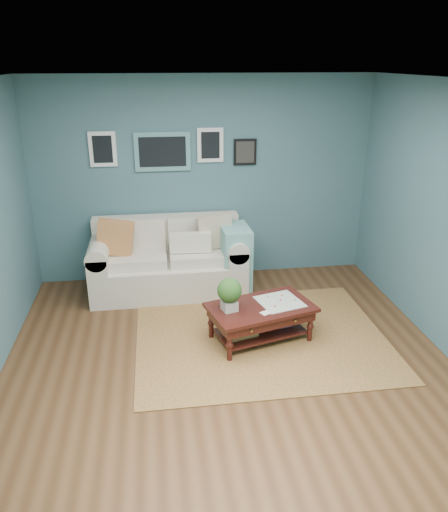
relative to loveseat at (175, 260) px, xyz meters
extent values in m
plane|color=brown|center=(0.44, -2.03, -0.42)|extent=(5.00, 5.00, 0.00)
plane|color=white|center=(0.44, -2.03, 2.28)|extent=(5.00, 5.00, 0.00)
cube|color=#3C6169|center=(0.44, 0.47, 0.93)|extent=(4.50, 0.02, 2.70)
cube|color=#3C6169|center=(0.44, -4.53, 0.93)|extent=(4.50, 0.02, 2.70)
cube|color=#578F92|center=(-0.09, 0.45, 1.33)|extent=(0.72, 0.03, 0.50)
cube|color=black|center=(-0.09, 0.43, 1.33)|extent=(0.60, 0.01, 0.38)
cube|color=white|center=(-0.84, 0.45, 1.38)|extent=(0.34, 0.03, 0.44)
cube|color=white|center=(0.53, 0.45, 1.40)|extent=(0.34, 0.03, 0.44)
cube|color=black|center=(0.99, 0.45, 1.30)|extent=(0.30, 0.03, 0.34)
cube|color=brown|center=(0.86, -1.38, -0.42)|extent=(2.71, 2.17, 0.01)
cube|color=beige|center=(-0.09, -0.04, -0.21)|extent=(1.47, 0.91, 0.43)
cube|color=beige|center=(-0.09, 0.31, 0.26)|extent=(1.92, 0.23, 0.50)
cube|color=beige|center=(-0.95, -0.04, -0.10)|extent=(0.25, 0.91, 0.64)
cube|color=beige|center=(0.77, -0.04, -0.10)|extent=(0.25, 0.91, 0.64)
cylinder|color=beige|center=(-0.95, -0.04, 0.22)|extent=(0.27, 0.91, 0.27)
cylinder|color=beige|center=(0.77, -0.04, 0.22)|extent=(0.27, 0.91, 0.27)
cube|color=beige|center=(-0.48, -0.10, 0.08)|extent=(0.74, 0.58, 0.13)
cube|color=beige|center=(0.30, -0.10, 0.08)|extent=(0.74, 0.58, 0.13)
cube|color=beige|center=(-0.48, 0.19, 0.33)|extent=(0.74, 0.12, 0.37)
cube|color=beige|center=(0.30, 0.19, 0.33)|extent=(0.74, 0.12, 0.37)
cube|color=#D27A3F|center=(-0.73, -0.09, 0.37)|extent=(0.50, 0.18, 0.49)
cube|color=beige|center=(0.53, -0.02, 0.37)|extent=(0.49, 0.19, 0.48)
cube|color=beige|center=(0.20, -0.14, 0.28)|extent=(0.52, 0.12, 0.25)
cube|color=#7FBBBA|center=(0.77, -0.16, 0.05)|extent=(0.35, 0.57, 0.83)
cube|color=black|center=(0.85, -1.42, -0.03)|extent=(1.23, 0.91, 0.04)
cube|color=black|center=(0.85, -1.42, -0.10)|extent=(1.14, 0.82, 0.11)
cube|color=black|center=(0.85, -1.42, -0.32)|extent=(1.03, 0.71, 0.02)
sphere|color=gold|center=(0.68, -1.77, -0.10)|extent=(0.03, 0.03, 0.03)
sphere|color=gold|center=(1.17, -1.63, -0.10)|extent=(0.03, 0.03, 0.03)
cylinder|color=black|center=(0.45, -1.78, -0.24)|extent=(0.05, 0.05, 0.38)
cylinder|color=black|center=(1.37, -1.53, -0.24)|extent=(0.05, 0.05, 0.38)
cylinder|color=black|center=(0.32, -1.30, -0.24)|extent=(0.05, 0.05, 0.38)
cylinder|color=black|center=(1.24, -1.05, -0.24)|extent=(0.05, 0.05, 0.38)
cube|color=beige|center=(0.50, -1.46, 0.04)|extent=(0.18, 0.18, 0.11)
sphere|color=#1E5018|center=(0.50, -1.46, 0.22)|extent=(0.26, 0.26, 0.26)
cube|color=beige|center=(1.07, -1.35, -0.01)|extent=(0.54, 0.54, 0.01)
cube|color=tan|center=(0.62, -1.48, -0.22)|extent=(0.36, 0.29, 0.18)
cube|color=navy|center=(1.09, -1.33, -0.26)|extent=(0.26, 0.22, 0.10)
camera|label=1|loc=(-0.21, -6.06, 2.45)|focal=35.00mm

